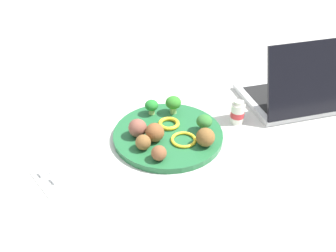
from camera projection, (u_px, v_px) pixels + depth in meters
ground_plane at (168, 137)px, 0.97m from camera, size 4.00×4.00×0.00m
plate at (168, 135)px, 0.96m from camera, size 0.28×0.28×0.02m
broccoli_floret_far_rim at (204, 122)px, 0.95m from camera, size 0.04×0.04×0.05m
broccoli_floret_back_left at (173, 103)px, 1.02m from camera, size 0.04×0.04×0.05m
broccoli_floret_center at (152, 106)px, 1.01m from camera, size 0.04×0.04×0.04m
meatball_mid_right at (205, 137)px, 0.90m from camera, size 0.05×0.05×0.05m
meatball_mid_left at (138, 128)px, 0.93m from camera, size 0.05×0.05×0.05m
meatball_front_right at (159, 153)px, 0.86m from camera, size 0.04×0.04×0.04m
meatball_back_left at (155, 132)px, 0.92m from camera, size 0.05×0.05×0.05m
meatball_near_rim at (143, 142)px, 0.89m from camera, size 0.04×0.04×0.04m
pepper_ring_front_left at (184, 140)px, 0.93m from camera, size 0.08×0.08×0.01m
pepper_ring_back_left at (169, 124)px, 0.98m from camera, size 0.08×0.08×0.01m
napkin at (72, 166)px, 0.87m from camera, size 0.18×0.13×0.01m
fork at (72, 170)px, 0.85m from camera, size 0.12×0.03×0.01m
knife at (65, 162)px, 0.88m from camera, size 0.15×0.03×0.01m
yogurt_bottle at (237, 113)px, 1.01m from camera, size 0.04×0.04×0.07m
laptop at (304, 91)px, 1.08m from camera, size 0.38×0.32×0.21m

